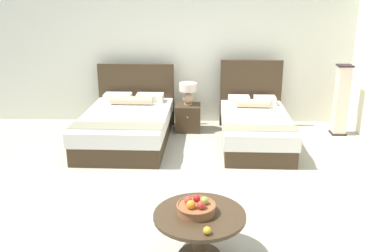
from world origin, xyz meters
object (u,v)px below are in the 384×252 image
object	(u,v)px
fruit_bowl	(196,207)
floor_lamp_corner	(341,100)
bed_near_window	(127,125)
table_lamp	(188,91)
coffee_table	(200,224)
loose_apple	(207,231)
nightstand	(188,117)
bed_near_corner	(255,126)

from	to	relation	value
fruit_bowl	floor_lamp_corner	world-z (taller)	floor_lamp_corner
bed_near_window	table_lamp	size ratio (longest dim) A/B	5.50
bed_near_window	table_lamp	bearing A→B (deg)	34.00
coffee_table	loose_apple	distance (m)	0.38
nightstand	floor_lamp_corner	size ratio (longest dim) A/B	0.39
bed_near_window	nightstand	distance (m)	1.20
table_lamp	loose_apple	world-z (taller)	table_lamp
bed_near_window	loose_apple	world-z (taller)	bed_near_window
coffee_table	fruit_bowl	bearing A→B (deg)	155.75
bed_near_window	coffee_table	distance (m)	3.44
bed_near_window	bed_near_corner	size ratio (longest dim) A/B	1.04
coffee_table	fruit_bowl	distance (m)	0.18
fruit_bowl	bed_near_window	bearing A→B (deg)	111.08
coffee_table	loose_apple	world-z (taller)	loose_apple
table_lamp	floor_lamp_corner	size ratio (longest dim) A/B	0.32
nightstand	fruit_bowl	distance (m)	3.86
coffee_table	fruit_bowl	world-z (taller)	fruit_bowl
table_lamp	coffee_table	world-z (taller)	table_lamp
nightstand	loose_apple	world-z (taller)	loose_apple
fruit_bowl	loose_apple	size ratio (longest dim) A/B	5.28
nightstand	table_lamp	bearing A→B (deg)	90.00
fruit_bowl	loose_apple	world-z (taller)	fruit_bowl
bed_near_corner	loose_apple	xyz separation A→B (m)	(-0.82, -3.55, 0.21)
floor_lamp_corner	bed_near_window	bearing A→B (deg)	-172.03
bed_near_window	floor_lamp_corner	xyz separation A→B (m)	(3.71, 0.52, 0.33)
nightstand	fruit_bowl	world-z (taller)	fruit_bowl
fruit_bowl	nightstand	bearing A→B (deg)	93.36
loose_apple	floor_lamp_corner	distance (m)	4.71
nightstand	floor_lamp_corner	xyz separation A→B (m)	(2.70, -0.14, 0.38)
bed_near_corner	table_lamp	world-z (taller)	bed_near_corner
bed_near_corner	floor_lamp_corner	bearing A→B (deg)	18.13
nightstand	table_lamp	size ratio (longest dim) A/B	1.21
bed_near_corner	table_lamp	distance (m)	1.39
bed_near_window	floor_lamp_corner	bearing A→B (deg)	7.97
loose_apple	floor_lamp_corner	world-z (taller)	floor_lamp_corner
table_lamp	coffee_table	xyz separation A→B (m)	(0.26, -3.88, -0.37)
coffee_table	floor_lamp_corner	distance (m)	4.46
table_lamp	bed_near_window	bearing A→B (deg)	-146.00
fruit_bowl	bed_near_corner	bearing A→B (deg)	74.00
loose_apple	fruit_bowl	bearing A→B (deg)	105.91
table_lamp	nightstand	bearing A→B (deg)	-90.00
nightstand	loose_apple	distance (m)	4.22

